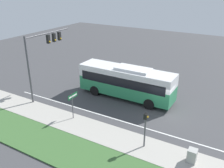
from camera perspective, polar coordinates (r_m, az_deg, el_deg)
ground_plane at (r=24.72m, az=11.35°, el=-6.08°), size 80.00×80.00×0.00m
sidewalk at (r=19.77m, az=5.10°, el=-13.54°), size 2.80×80.00×0.12m
lane_divider_near at (r=21.78m, az=8.10°, el=-10.08°), size 0.14×30.00×0.01m
bus at (r=26.22m, az=3.27°, el=0.74°), size 2.74×10.27×3.50m
signal_gantry at (r=26.59m, az=-15.53°, el=7.41°), size 6.28×0.41×6.93m
pedestrian_signal at (r=18.51m, az=7.62°, el=-9.22°), size 0.28×0.34×2.91m
street_sign at (r=22.41m, az=-8.98°, el=-3.94°), size 1.25×0.08×2.53m
utility_cabinet at (r=18.58m, az=17.83°, el=-15.32°), size 0.64×0.61×0.98m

